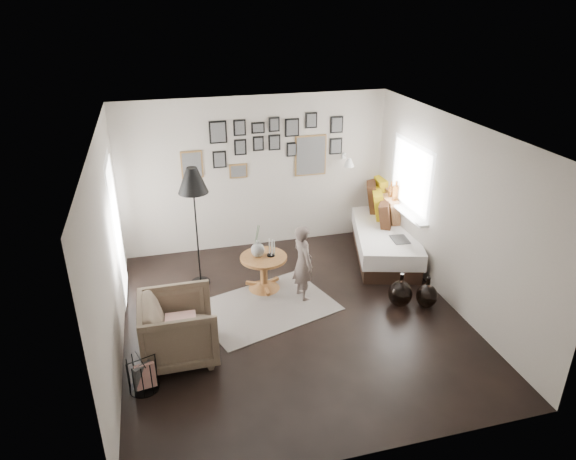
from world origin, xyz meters
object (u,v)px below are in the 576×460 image
object	(u,v)px
child	(303,263)
pedestal_table	(264,274)
armchair	(179,328)
floor_lamp	(193,185)
vase	(258,247)
demijohn_small	(427,296)
magazine_basket	(143,374)
daybed	(382,232)
demijohn_large	(400,293)

from	to	relation	value
child	pedestal_table	bearing A→B (deg)	40.39
armchair	floor_lamp	world-z (taller)	floor_lamp
vase	armchair	xyz separation A→B (m)	(-1.24, -1.31, -0.29)
demijohn_small	armchair	bearing A→B (deg)	-176.35
magazine_basket	child	distance (m)	2.68
pedestal_table	daybed	bearing A→B (deg)	18.12
demijohn_large	vase	bearing A→B (deg)	152.32
vase	child	distance (m)	0.70
magazine_basket	child	xyz separation A→B (m)	(2.26, 1.38, 0.37)
daybed	magazine_basket	xyz separation A→B (m)	(-4.00, -2.49, -0.16)
magazine_basket	demijohn_small	distance (m)	3.95
pedestal_table	demijohn_small	size ratio (longest dim) A/B	1.49
vase	demijohn_large	world-z (taller)	vase
floor_lamp	demijohn_small	size ratio (longest dim) A/B	3.97
child	magazine_basket	bearing A→B (deg)	109.18
armchair	demijohn_large	bearing A→B (deg)	-83.39
daybed	armchair	size ratio (longest dim) A/B	2.67
pedestal_table	armchair	distance (m)	1.85
demijohn_small	demijohn_large	bearing A→B (deg)	161.08
demijohn_small	daybed	bearing A→B (deg)	86.33
armchair	demijohn_small	xyz separation A→B (m)	(3.44, 0.22, -0.23)
armchair	demijohn_small	distance (m)	3.45
armchair	demijohn_large	size ratio (longest dim) A/B	1.74
daybed	magazine_basket	size ratio (longest dim) A/B	5.86
daybed	child	world-z (taller)	child
daybed	armchair	xyz separation A→B (m)	(-3.55, -2.02, 0.05)
pedestal_table	armchair	xyz separation A→B (m)	(-1.32, -1.29, 0.15)
pedestal_table	vase	world-z (taller)	vase
vase	armchair	bearing A→B (deg)	-133.61
vase	child	xyz separation A→B (m)	(0.57, -0.39, -0.13)
vase	magazine_basket	size ratio (longest dim) A/B	1.22
pedestal_table	vase	distance (m)	0.45
floor_lamp	demijohn_large	distance (m)	3.31
floor_lamp	child	world-z (taller)	floor_lamp
vase	demijohn_large	bearing A→B (deg)	-27.68
magazine_basket	child	world-z (taller)	child
vase	armchair	size ratio (longest dim) A/B	0.55
pedestal_table	floor_lamp	bearing A→B (deg)	155.25
magazine_basket	child	bearing A→B (deg)	31.47
pedestal_table	demijohn_large	xyz separation A→B (m)	(1.76, -0.95, -0.05)
daybed	magazine_basket	distance (m)	4.71
daybed	armchair	bearing A→B (deg)	-133.93
pedestal_table	floor_lamp	world-z (taller)	floor_lamp
floor_lamp	magazine_basket	distance (m)	2.73
demijohn_small	child	xyz separation A→B (m)	(-1.62, 0.69, 0.39)
daybed	floor_lamp	bearing A→B (deg)	-157.84
armchair	daybed	bearing A→B (deg)	-60.09
pedestal_table	daybed	world-z (taller)	daybed
daybed	magazine_basket	world-z (taller)	daybed
magazine_basket	child	size ratio (longest dim) A/B	0.36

